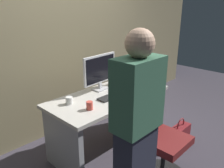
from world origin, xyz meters
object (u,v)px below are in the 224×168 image
Objects in this scene: book_stack at (124,77)px; handbag at (180,135)px; office_chair at (160,141)px; mouse at (131,88)px; monitor at (100,70)px; cup_by_monitor at (69,100)px; desk at (109,111)px; person_at_desk at (136,129)px; cell_phone at (145,89)px; cup_near_keyboard at (90,106)px; keyboard at (113,96)px.

book_stack is 1.07m from handbag.
office_chair is 0.83m from mouse.
monitor is 1.36m from handbag.
handbag is (1.19, -0.77, -0.64)m from cup_by_monitor.
office_chair is (-0.02, -0.77, -0.09)m from desk.
mouse is (0.88, 0.78, -0.09)m from person_at_desk.
book_stack is at bearing 97.91° from cell_phone.
cup_near_keyboard is at bearing 156.18° from handbag.
cup_near_keyboard is (0.12, 0.72, -0.06)m from person_at_desk.
monitor is 0.39m from keyboard.
desk is at bearing -14.06° from cup_by_monitor.
handbag is at bearing -53.33° from monitor.
cup_by_monitor is (-0.50, 0.21, 0.03)m from keyboard.
mouse is 0.85m from cup_by_monitor.
person_at_desk reaches higher than cup_by_monitor.
cup_by_monitor reaches higher than desk.
monitor is 6.55× the size of cup_by_monitor.
monitor reaches higher than office_chair.
person_at_desk reaches higher than monitor.
book_stack reaches higher than desk.
book_stack is (0.14, 0.24, 0.07)m from mouse.
mouse is 0.76m from cup_near_keyboard.
office_chair reaches higher than cell_phone.
keyboard is at bearing 8.57° from cup_near_keyboard.
person_at_desk reaches higher than handbag.
office_chair is at bearing -91.39° from desk.
handbag is at bearing -56.80° from mouse.
cup_near_keyboard is 0.62× the size of cell_phone.
desk is 1.65× the size of office_chair.
person_at_desk is 0.73m from cup_near_keyboard.
book_stack is (0.96, 0.03, 0.04)m from cup_by_monitor.
keyboard is 1.14× the size of handbag.
person_at_desk reaches higher than desk.
person_at_desk reaches higher than cell_phone.
keyboard is at bearing 140.98° from handbag.
book_stack is 0.63× the size of handbag.
cell_phone is (1.00, 0.65, -0.10)m from person_at_desk.
cell_phone is at bearing -4.35° from cup_near_keyboard.
office_chair is 0.76m from keyboard.
keyboard is at bearing 179.57° from mouse.
person_at_desk reaches higher than book_stack.
office_chair is at bearing -91.02° from keyboard.
office_chair is 0.69m from person_at_desk.
cup_by_monitor is at bearing 86.71° from person_at_desk.
monitor is at bearing 85.94° from office_chair.
office_chair is 1.13m from monitor.
monitor reaches higher than desk.
cell_phone is at bearing -19.66° from cup_by_monitor.
mouse is at bearing 143.77° from cell_phone.
keyboard reaches higher than desk.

